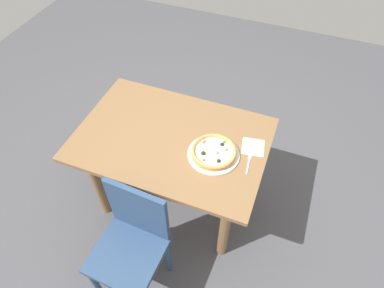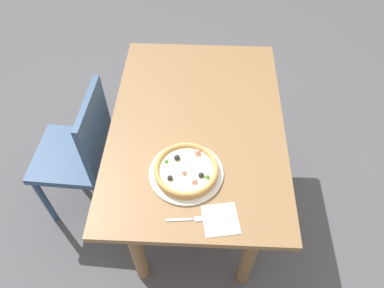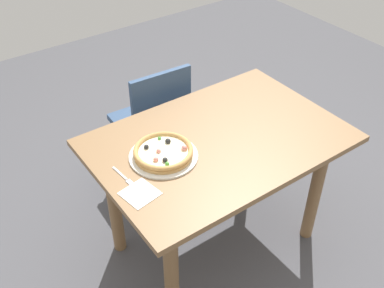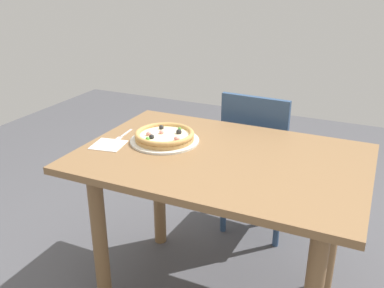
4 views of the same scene
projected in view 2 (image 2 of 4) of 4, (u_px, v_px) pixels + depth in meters
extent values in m
plane|color=#4C4C51|center=(196.00, 201.00, 2.38)|extent=(6.00, 6.00, 0.00)
cube|color=olive|center=(197.00, 125.00, 1.79)|extent=(1.25, 0.85, 0.03)
cylinder|color=olive|center=(156.00, 107.00, 2.40)|extent=(0.07, 0.07, 0.74)
cylinder|color=olive|center=(136.00, 247.00, 1.80)|extent=(0.07, 0.07, 0.74)
cylinder|color=olive|center=(242.00, 110.00, 2.38)|extent=(0.07, 0.07, 0.74)
cylinder|color=olive|center=(250.00, 252.00, 1.78)|extent=(0.07, 0.07, 0.74)
cylinder|color=navy|center=(45.00, 201.00, 2.13)|extent=(0.04, 0.04, 0.44)
cylinder|color=navy|center=(63.00, 155.00, 2.34)|extent=(0.04, 0.04, 0.44)
cylinder|color=navy|center=(102.00, 206.00, 2.11)|extent=(0.04, 0.04, 0.44)
cylinder|color=navy|center=(115.00, 159.00, 2.32)|extent=(0.04, 0.04, 0.44)
cube|color=navy|center=(72.00, 156.00, 2.04)|extent=(0.42, 0.42, 0.04)
cube|color=navy|center=(95.00, 131.00, 1.85)|extent=(0.38, 0.05, 0.42)
cylinder|color=silver|center=(186.00, 173.00, 1.59)|extent=(0.33, 0.33, 0.01)
cylinder|color=tan|center=(186.00, 171.00, 1.57)|extent=(0.28, 0.28, 0.02)
cylinder|color=beige|center=(186.00, 170.00, 1.57)|extent=(0.24, 0.24, 0.01)
torus|color=tan|center=(186.00, 169.00, 1.56)|extent=(0.28, 0.28, 0.02)
sphere|color=#262626|center=(177.00, 158.00, 1.59)|extent=(0.03, 0.03, 0.03)
sphere|color=#E58C7F|center=(197.00, 152.00, 1.61)|extent=(0.03, 0.03, 0.03)
sphere|color=#262626|center=(170.00, 178.00, 1.53)|extent=(0.02, 0.02, 0.02)
sphere|color=#262626|center=(201.00, 175.00, 1.54)|extent=(0.02, 0.02, 0.02)
sphere|color=#4C9E38|center=(207.00, 177.00, 1.53)|extent=(0.02, 0.02, 0.02)
sphere|color=#E58C7F|center=(184.00, 172.00, 1.55)|extent=(0.02, 0.02, 0.02)
sphere|color=#E58C7F|center=(194.00, 181.00, 1.52)|extent=(0.02, 0.02, 0.02)
sphere|color=#4C9E38|center=(166.00, 161.00, 1.58)|extent=(0.02, 0.02, 0.02)
cube|color=silver|center=(179.00, 220.00, 1.45)|extent=(0.02, 0.11, 0.00)
cube|color=silver|center=(201.00, 219.00, 1.45)|extent=(0.03, 0.05, 0.00)
cube|color=white|center=(221.00, 220.00, 1.45)|extent=(0.16, 0.16, 0.00)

